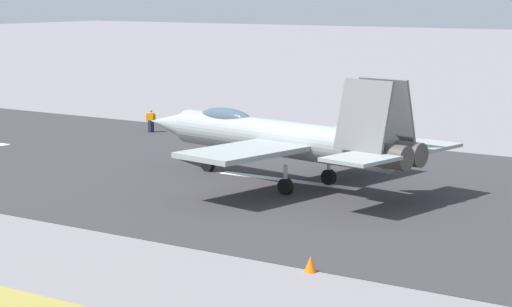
% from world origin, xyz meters
% --- Properties ---
extents(ground_plane, '(400.00, 400.00, 0.00)m').
position_xyz_m(ground_plane, '(0.00, 0.00, 0.00)').
color(ground_plane, slate).
extents(runway_strip, '(240.00, 26.00, 0.02)m').
position_xyz_m(runway_strip, '(-0.02, 0.00, 0.01)').
color(runway_strip, '#333134').
rests_on(runway_strip, ground).
extents(fighter_jet, '(18.03, 13.31, 5.55)m').
position_xyz_m(fighter_jet, '(0.76, 1.02, 2.36)').
color(fighter_jet, '#909999').
rests_on(fighter_jet, ground).
extents(crew_person, '(0.67, 0.40, 1.57)m').
position_xyz_m(crew_person, '(17.56, -9.30, 0.78)').
color(crew_person, '#1E2338').
rests_on(crew_person, ground).
extents(marker_cone_near, '(0.44, 0.44, 0.55)m').
position_xyz_m(marker_cone_near, '(-8.10, 13.17, 0.28)').
color(marker_cone_near, orange).
rests_on(marker_cone_near, ground).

